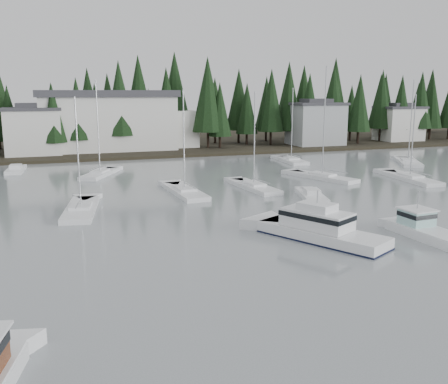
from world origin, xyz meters
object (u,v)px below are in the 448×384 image
Objects in this scene: house_east_b at (399,123)px; sailboat_1 at (100,175)px; runabout_1 at (312,197)px; house_east_a at (316,123)px; sailboat_10 at (408,163)px; sailboat_2 at (185,193)px; sailboat_4 at (410,179)px; sailboat_0 at (291,162)px; sailboat_7 at (254,188)px; cabin_cruiser_center at (320,231)px; lobster_boat_teal at (426,231)px; sailboat_3 at (322,178)px; runabout_3 at (16,171)px; house_west at (33,130)px; sailboat_5 at (81,211)px; harbor_inn at (119,121)px.

sailboat_1 is at bearing -160.04° from house_east_b.
sailboat_1 is 1.84× the size of runabout_1.
house_east_a is 0.79× the size of sailboat_10.
sailboat_10 is at bearing -85.86° from house_east_a.
sailboat_1 reaches higher than sailboat_2.
sailboat_1 is 17.42m from sailboat_2.
house_east_b is 35.04m from sailboat_10.
house_east_a is 39.89m from sailboat_4.
sailboat_0 reaches higher than sailboat_7.
sailboat_0 is at bearing -6.28° from runabout_1.
sailboat_4 is at bearing -78.72° from cabin_cruiser_center.
lobster_boat_teal is (-24.02, -60.57, -4.43)m from house_east_a.
house_east_a is at bearing -33.96° from sailboat_0.
house_east_b is at bearing -56.33° from sailboat_0.
cabin_cruiser_center is 38.35m from sailboat_1.
house_east_b is 71.54m from sailboat_1.
sailboat_10 is at bearing -40.16° from runabout_1.
lobster_boat_teal is at bearing 171.58° from sailboat_10.
house_east_b is 0.64× the size of sailboat_3.
sailboat_3 reaches higher than sailboat_7.
runabout_1 and runabout_3 have the same top height.
house_west is 44.67m from sailboat_5.
sailboat_5 is 1.57× the size of runabout_1.
cabin_cruiser_center is 0.78× the size of sailboat_10.
sailboat_4 is 1.59× the size of runabout_1.
cabin_cruiser_center is (-54.08, -60.43, -3.75)m from house_east_b.
lobster_boat_teal is at bearing -172.48° from sailboat_7.
lobster_boat_teal is 26.25m from sailboat_2.
sailboat_0 is (24.21, -23.15, -5.71)m from harbor_inn.
runabout_3 is at bearing 107.87° from sailboat_10.
harbor_inn is 4.12× the size of runabout_1.
sailboat_7 is (-11.01, -3.48, -0.02)m from sailboat_3.
house_west is 63.47m from cabin_cruiser_center.
sailboat_10 reaches higher than runabout_1.
sailboat_0 reaches higher than sailboat_4.
sailboat_0 is 0.83× the size of sailboat_3.
house_west is 76.01m from house_east_b.
cabin_cruiser_center is 0.71× the size of sailboat_3.
sailboat_0 is at bearing -90.91° from runabout_3.
cabin_cruiser_center is 27.85m from sailboat_3.
sailboat_0 reaches higher than runabout_1.
sailboat_7 is 7.88m from runabout_1.
cabin_cruiser_center is (21.92, -59.43, -4.00)m from house_west.
runabout_1 is at bearing 152.82° from sailboat_10.
sailboat_1 is 1.11× the size of sailboat_2.
house_east_a is 39.12m from sailboat_3.
sailboat_10 is (16.66, -7.57, 0.00)m from sailboat_0.
cabin_cruiser_center is at bearing -146.87° from runabout_3.
sailboat_2 is at bearing 94.58° from sailboat_4.
sailboat_4 is at bearing -126.16° from house_east_b.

